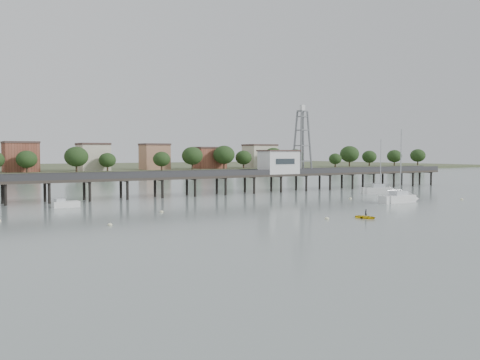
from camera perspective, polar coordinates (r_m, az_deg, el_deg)
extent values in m
plane|color=gray|center=(57.66, 18.24, -5.97)|extent=(500.00, 500.00, 0.00)
cube|color=#2D2823|center=(106.45, -6.95, 0.24)|extent=(150.00, 5.00, 0.50)
cube|color=#333335|center=(104.23, -6.42, 0.62)|extent=(150.00, 0.12, 1.10)
cube|color=#333335|center=(108.61, -7.47, 0.71)|extent=(150.00, 0.12, 1.10)
cylinder|color=black|center=(104.83, -6.52, -0.87)|extent=(0.50, 0.50, 4.40)
cylinder|color=black|center=(108.30, -7.35, -0.75)|extent=(0.50, 0.50, 4.40)
cylinder|color=black|center=(150.42, 19.71, 0.14)|extent=(0.50, 0.50, 4.40)
cylinder|color=black|center=(152.85, 18.61, 0.20)|extent=(0.50, 0.50, 4.40)
cube|color=silver|center=(118.73, 4.14, 1.86)|extent=(8.00, 5.00, 5.00)
cube|color=#4C3833|center=(118.71, 4.15, 3.14)|extent=(8.40, 5.40, 0.30)
cube|color=slate|center=(122.91, 6.66, 7.33)|extent=(1.80, 1.80, 0.30)
cube|color=silver|center=(122.97, 6.66, 7.67)|extent=(0.90, 0.90, 1.20)
cube|color=white|center=(97.54, 16.56, -2.04)|extent=(6.18, 2.46, 1.65)
cone|color=white|center=(100.37, 18.06, -1.93)|extent=(2.59, 2.42, 2.39)
cube|color=silver|center=(97.45, 16.57, -1.35)|extent=(2.75, 1.94, 0.75)
cylinder|color=#A5A8AA|center=(97.51, 16.79, 1.83)|extent=(0.18, 0.18, 11.53)
cylinder|color=#A5A8AA|center=(96.67, 16.16, -1.06)|extent=(3.59, 0.16, 0.12)
cube|color=white|center=(117.06, 14.55, -1.19)|extent=(5.81, 4.56, 1.65)
cone|color=white|center=(118.03, 16.15, -1.18)|extent=(3.04, 2.98, 2.13)
cube|color=silver|center=(116.98, 14.56, -0.62)|extent=(2.96, 2.69, 0.75)
cylinder|color=#A5A8AA|center=(116.89, 14.77, 1.72)|extent=(0.18, 0.18, 10.26)
cylinder|color=#A5A8AA|center=(116.70, 14.13, -0.35)|extent=(2.83, 1.69, 0.12)
cube|color=white|center=(89.79, -18.09, -2.54)|extent=(4.23, 1.96, 1.15)
cube|color=silver|center=(89.48, -18.66, -2.12)|extent=(1.46, 1.46, 0.69)
imported|color=yellow|center=(73.28, 13.27, -4.01)|extent=(2.22, 1.06, 3.00)
imported|color=black|center=(73.28, 13.27, -4.01)|extent=(0.52, 1.03, 0.23)
ellipsoid|color=#F2F1BC|center=(107.15, 22.58, -1.92)|extent=(0.56, 0.56, 0.39)
ellipsoid|color=#F2F1BC|center=(71.47, 9.26, -4.08)|extent=(0.56, 0.56, 0.39)
ellipsoid|color=#F2F1BC|center=(102.75, 11.70, -1.95)|extent=(0.56, 0.56, 0.39)
ellipsoid|color=#F2F1BC|center=(79.18, -8.37, -3.38)|extent=(0.56, 0.56, 0.39)
ellipsoid|color=#F2F1BC|center=(66.43, -13.70, -4.66)|extent=(0.56, 0.56, 0.39)
ellipsoid|color=#F2F1BC|center=(100.46, 14.73, -2.10)|extent=(0.56, 0.56, 0.39)
cube|color=#475133|center=(285.57, -22.21, 1.10)|extent=(500.00, 170.00, 1.40)
cube|color=brown|center=(222.68, -22.36, 1.97)|extent=(13.00, 10.50, 9.00)
cube|color=brown|center=(228.53, -15.40, 2.11)|extent=(13.00, 10.50, 9.00)
cube|color=brown|center=(237.19, -9.10, 2.20)|extent=(13.00, 10.50, 9.00)
cube|color=brown|center=(248.50, -3.31, 2.27)|extent=(13.00, 10.50, 9.00)
cube|color=brown|center=(262.65, 2.12, 2.31)|extent=(13.00, 10.50, 9.00)
ellipsoid|color=#193415|center=(212.62, -19.21, 2.07)|extent=(8.00, 8.00, 6.80)
ellipsoid|color=#193415|center=(264.52, 7.18, 2.36)|extent=(8.00, 8.00, 6.80)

